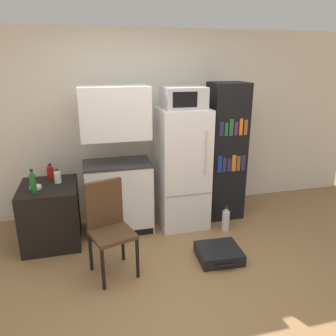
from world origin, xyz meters
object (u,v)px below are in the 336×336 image
Objects in this scene: bookshelf at (225,152)px; water_bottle_front at (226,220)px; refrigerator at (182,168)px; side_table at (51,214)px; suitcase_large_flat at (219,253)px; bottle_ketchup_red at (50,172)px; kitchen_hutch at (117,167)px; bottle_milk_white at (58,177)px; microwave at (183,98)px; bowl at (36,187)px; bottle_green_tall at (33,183)px; chair at (108,221)px.

bookshelf is 0.91m from water_bottle_front.
bookshelf is at bearing 8.42° from refrigerator.
side_table reaches higher than water_bottle_front.
side_table is at bearing 157.55° from suitcase_large_flat.
bottle_ketchup_red reaches higher than water_bottle_front.
kitchen_hutch is at bearing -178.04° from bookshelf.
refrigerator is at bearing -0.01° from bottle_milk_white.
microwave reaches higher than refrigerator.
microwave is 3.89× the size of bowl.
bottle_milk_white is at bearing 46.86° from bottle_green_tall.
bottle_green_tall reaches higher than side_table.
bookshelf reaches higher than refrigerator.
bowl is at bearing -149.25° from bottle_milk_white.
bowl is 2.20m from suitcase_large_flat.
bottle_milk_white is at bearing -176.49° from kitchen_hutch.
refrigerator is 1.34m from chair.
bowl is at bearing -174.48° from bookshelf.
suitcase_large_flat is at bearing -44.94° from kitchen_hutch.
chair is (-0.20, -0.87, -0.28)m from kitchen_hutch.
kitchen_hutch is 3.62× the size of microwave.
chair is at bearing -141.34° from refrigerator.
bookshelf reaches higher than side_table.
bowl reaches higher than suitcase_large_flat.
suitcase_large_flat is at bearing -22.45° from bowl.
suitcase_large_flat is 0.70m from water_bottle_front.
bottle_milk_white is (-0.71, -0.04, -0.05)m from kitchen_hutch.
bottle_ketchup_red is 0.65× the size of bottle_green_tall.
side_table is 0.53m from bottle_green_tall.
kitchen_hutch is 1.00m from bottle_green_tall.
bottle_green_tall is (-0.14, -0.47, 0.04)m from bottle_ketchup_red.
side_table is 0.96m from kitchen_hutch.
microwave is (-0.00, -0.00, 0.91)m from refrigerator.
microwave is 1.99m from bottle_green_tall.
side_table is 5.64× the size of bowl.
bottle_green_tall reaches higher than bottle_milk_white.
side_table is at bearing 113.06° from chair.
water_bottle_front is at bearing -5.01° from bowl.
bowl is at bearing -111.15° from bottle_ketchup_red.
chair is at bearing -37.03° from bottle_green_tall.
side_table is at bearing 172.92° from water_bottle_front.
water_bottle_front is at bearing -34.39° from refrigerator.
chair is (-1.03, -0.82, -0.21)m from refrigerator.
bookshelf is 10.88× the size of bottle_milk_white.
bottle_green_tall is 2.08× the size of bowl.
side_table is at bearing -175.87° from bookshelf.
bottle_ketchup_red is at bearing 168.13° from kitchen_hutch.
bottle_green_tall reaches higher than chair.
bottle_ketchup_red reaches higher than bowl.
refrigerator is 1.60× the size of chair.
refrigerator is 3.07× the size of microwave.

